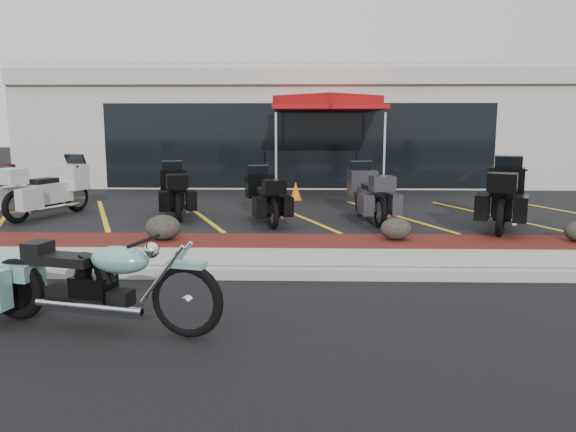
{
  "coord_description": "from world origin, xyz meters",
  "views": [
    {
      "loc": [
        0.15,
        -6.86,
        2.19
      ],
      "look_at": [
        -0.07,
        1.2,
        0.86
      ],
      "focal_mm": 35.0,
      "sensor_mm": 36.0,
      "label": 1
    }
  ],
  "objects_px": {
    "popup_canopy": "(328,105)",
    "traffic_cone": "(296,191)",
    "hero_cruiser": "(187,289)",
    "touring_white": "(76,183)"
  },
  "relations": [
    {
      "from": "popup_canopy",
      "to": "traffic_cone",
      "type": "bearing_deg",
      "value": -125.09
    },
    {
      "from": "traffic_cone",
      "to": "popup_canopy",
      "type": "height_order",
      "value": "popup_canopy"
    },
    {
      "from": "hero_cruiser",
      "to": "traffic_cone",
      "type": "xyz_separation_m",
      "value": [
        0.98,
        9.56,
        -0.13
      ]
    },
    {
      "from": "hero_cruiser",
      "to": "popup_canopy",
      "type": "bearing_deg",
      "value": 93.99
    },
    {
      "from": "traffic_cone",
      "to": "popup_canopy",
      "type": "distance_m",
      "value": 2.72
    },
    {
      "from": "traffic_cone",
      "to": "popup_canopy",
      "type": "xyz_separation_m",
      "value": [
        0.9,
        1.1,
        2.32
      ]
    },
    {
      "from": "touring_white",
      "to": "popup_canopy",
      "type": "bearing_deg",
      "value": -39.34
    },
    {
      "from": "hero_cruiser",
      "to": "traffic_cone",
      "type": "height_order",
      "value": "hero_cruiser"
    },
    {
      "from": "touring_white",
      "to": "popup_canopy",
      "type": "distance_m",
      "value": 7.09
    },
    {
      "from": "touring_white",
      "to": "traffic_cone",
      "type": "bearing_deg",
      "value": -44.78
    }
  ]
}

